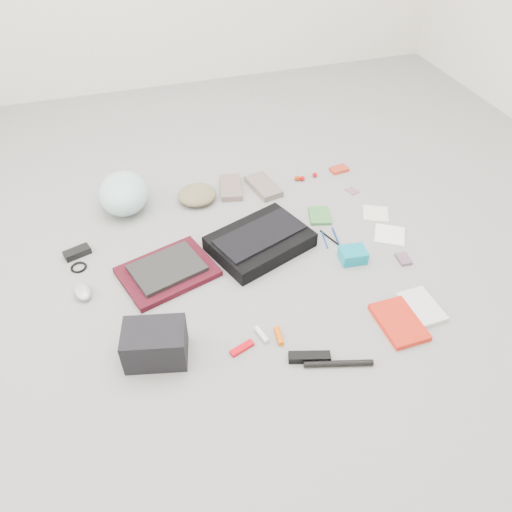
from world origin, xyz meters
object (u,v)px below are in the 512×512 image
object	(u,v)px
laptop	(167,268)
accordion_wallet	(353,255)
bike_helmet	(124,193)
camera_bag	(155,344)
book_red	(399,322)
messenger_bag	(260,242)

from	to	relation	value
laptop	accordion_wallet	size ratio (longest dim) A/B	2.57
laptop	bike_helmet	size ratio (longest dim) A/B	0.96
bike_helmet	camera_bag	world-z (taller)	bike_helmet
bike_helmet	book_red	bearing A→B (deg)	-43.51
messenger_bag	laptop	distance (m)	0.44
bike_helmet	camera_bag	xyz separation A→B (m)	(0.00, -0.96, -0.02)
messenger_bag	camera_bag	bearing A→B (deg)	-160.04
laptop	book_red	xyz separation A→B (m)	(0.82, -0.55, -0.02)
bike_helmet	book_red	distance (m)	1.44
messenger_bag	bike_helmet	distance (m)	0.74
messenger_bag	laptop	bearing A→B (deg)	165.68
book_red	laptop	bearing A→B (deg)	144.76
laptop	camera_bag	world-z (taller)	camera_bag
laptop	book_red	distance (m)	0.99
laptop	book_red	bearing A→B (deg)	-51.21
laptop	camera_bag	xyz separation A→B (m)	(-0.11, -0.42, 0.04)
bike_helmet	book_red	xyz separation A→B (m)	(0.93, -1.09, -0.08)
camera_bag	book_red	world-z (taller)	camera_bag
bike_helmet	camera_bag	distance (m)	0.96
laptop	messenger_bag	bearing A→B (deg)	-11.09
accordion_wallet	laptop	bearing A→B (deg)	174.96
messenger_bag	book_red	size ratio (longest dim) A/B	1.89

